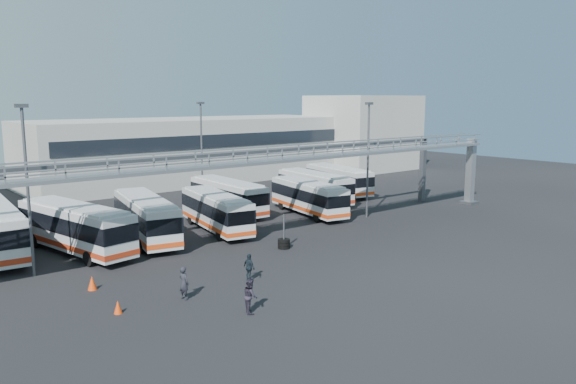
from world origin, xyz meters
TOP-DOWN VIEW (x-y plane):
  - ground at (0.00, 0.00)m, footprint 140.00×140.00m
  - gantry at (0.00, 5.87)m, footprint 51.40×5.15m
  - warehouse at (12.00, 38.00)m, footprint 42.00×14.00m
  - building_right at (38.00, 32.00)m, footprint 14.00×12.00m
  - light_pole_left at (-16.00, 8.00)m, footprint 0.70×0.35m
  - light_pole_mid at (12.00, 7.00)m, footprint 0.70×0.35m
  - light_pole_back at (4.00, 22.00)m, footprint 0.70×0.35m
  - bus_2 at (-12.27, 11.52)m, footprint 4.60×11.39m
  - bus_3 at (-6.99, 11.76)m, footprint 4.67×11.17m
  - bus_4 at (-1.26, 11.08)m, footprint 4.12×10.33m
  - bus_5 at (3.26, 16.25)m, footprint 2.86×10.34m
  - bus_6 at (8.74, 11.25)m, footprint 4.18×10.40m
  - bus_7 at (13.24, 15.39)m, footprint 3.55×10.45m
  - bus_8 at (18.72, 17.51)m, footprint 4.19×10.41m
  - pedestrian_a at (-10.99, -1.26)m, footprint 0.54×0.72m
  - pedestrian_b at (-9.37, -5.01)m, footprint 0.94×1.03m
  - pedestrian_d at (-6.53, -0.92)m, footprint 0.42×0.96m
  - cone_left at (-14.51, -0.95)m, footprint 0.50×0.50m
  - cone_right at (-14.21, 3.32)m, footprint 0.63×0.63m
  - tire_stack at (-0.48, 3.38)m, footprint 0.86×0.86m

SIDE VIEW (x-z plane):
  - ground at x=0.00m, z-range 0.00..0.00m
  - cone_left at x=-14.51m, z-range 0.00..0.67m
  - cone_right at x=-14.21m, z-range 0.00..0.80m
  - tire_stack at x=-0.48m, z-range -0.82..1.65m
  - pedestrian_d at x=-6.53m, z-range 0.00..1.61m
  - pedestrian_b at x=-9.37m, z-range 0.00..1.73m
  - pedestrian_a at x=-10.99m, z-range 0.00..1.79m
  - bus_4 at x=-1.26m, z-range 0.16..3.22m
  - bus_6 at x=8.74m, z-range 0.16..3.24m
  - bus_8 at x=18.72m, z-range 0.16..3.24m
  - bus_5 at x=3.26m, z-range 0.17..3.28m
  - bus_7 at x=13.24m, z-range 0.17..3.28m
  - bus_3 at x=-6.99m, z-range 0.18..3.48m
  - bus_2 at x=-12.27m, z-range 0.18..3.55m
  - warehouse at x=12.00m, z-range 0.00..8.00m
  - building_right at x=38.00m, z-range 0.00..11.00m
  - gantry at x=0.00m, z-range 1.96..9.06m
  - light_pole_left at x=-16.00m, z-range 0.62..10.83m
  - light_pole_mid at x=12.00m, z-range 0.62..10.83m
  - light_pole_back at x=4.00m, z-range 0.62..10.83m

